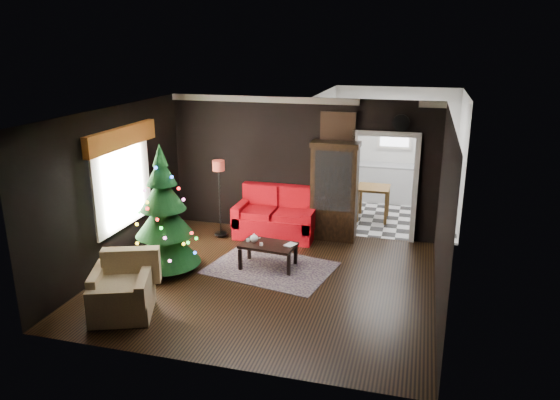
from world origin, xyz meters
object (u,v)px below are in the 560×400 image
(armchair, at_px, (121,286))
(kitchen_table, at_px, (373,203))
(coffee_table, at_px, (268,255))
(teapot, at_px, (254,238))
(curio_cabinet, at_px, (334,193))
(wall_clock, at_px, (401,123))
(loveseat, at_px, (276,213))
(floor_lamp, at_px, (220,198))
(christmas_tree, at_px, (164,214))

(armchair, relative_size, kitchen_table, 1.21)
(coffee_table, distance_m, teapot, 0.39)
(teapot, bearing_deg, curio_cabinet, 56.82)
(coffee_table, distance_m, kitchen_table, 3.52)
(wall_clock, bearing_deg, loveseat, -170.34)
(loveseat, bearing_deg, floor_lamp, -163.20)
(curio_cabinet, relative_size, kitchen_table, 2.53)
(curio_cabinet, distance_m, teapot, 2.11)
(loveseat, distance_m, floor_lamp, 1.18)
(loveseat, relative_size, curio_cabinet, 0.89)
(armchair, bearing_deg, curio_cabinet, 37.30)
(armchair, bearing_deg, kitchen_table, 39.17)
(curio_cabinet, relative_size, wall_clock, 5.94)
(floor_lamp, distance_m, armchair, 3.41)
(wall_clock, bearing_deg, christmas_tree, -145.80)
(christmas_tree, bearing_deg, floor_lamp, 80.78)
(loveseat, height_order, kitchen_table, loveseat)
(armchair, bearing_deg, teapot, 38.38)
(armchair, relative_size, teapot, 5.60)
(christmas_tree, height_order, armchair, christmas_tree)
(christmas_tree, xyz_separation_m, wall_clock, (3.73, 2.53, 1.33))
(floor_lamp, height_order, teapot, floor_lamp)
(armchair, xyz_separation_m, teapot, (1.31, 2.20, 0.06))
(floor_lamp, height_order, coffee_table, floor_lamp)
(armchair, bearing_deg, coffee_table, 33.40)
(floor_lamp, distance_m, christmas_tree, 1.84)
(loveseat, xyz_separation_m, floor_lamp, (-1.08, -0.33, 0.33))
(coffee_table, bearing_deg, wall_clock, 42.93)
(floor_lamp, relative_size, christmas_tree, 0.69)
(curio_cabinet, xyz_separation_m, kitchen_table, (0.65, 1.43, -0.57))
(armchair, distance_m, teapot, 2.57)
(floor_lamp, relative_size, armchair, 1.71)
(coffee_table, bearing_deg, floor_lamp, 138.96)
(christmas_tree, height_order, kitchen_table, christmas_tree)
(loveseat, distance_m, armchair, 3.93)
(curio_cabinet, bearing_deg, teapot, -123.18)
(loveseat, distance_m, coffee_table, 1.57)
(teapot, bearing_deg, floor_lamp, 133.17)
(floor_lamp, relative_size, teapot, 9.55)
(loveseat, height_order, christmas_tree, christmas_tree)
(floor_lamp, bearing_deg, christmas_tree, -99.22)
(loveseat, relative_size, christmas_tree, 0.75)
(loveseat, relative_size, floor_lamp, 1.10)
(coffee_table, height_order, wall_clock, wall_clock)
(christmas_tree, relative_size, wall_clock, 7.07)
(armchair, height_order, kitchen_table, armchair)
(floor_lamp, distance_m, wall_clock, 3.84)
(christmas_tree, xyz_separation_m, teapot, (1.40, 0.63, -0.53))
(curio_cabinet, height_order, christmas_tree, christmas_tree)
(floor_lamp, relative_size, wall_clock, 4.85)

